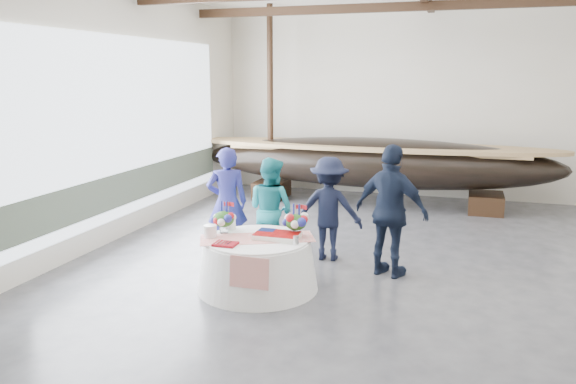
% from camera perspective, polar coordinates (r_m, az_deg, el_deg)
% --- Properties ---
extents(floor, '(10.00, 12.00, 0.01)m').
position_cam_1_polar(floor, '(8.44, 10.38, -8.66)').
color(floor, '#3D3D42').
rests_on(floor, ground).
extents(wall_back, '(10.00, 0.02, 4.50)m').
position_cam_1_polar(wall_back, '(13.91, 13.96, 8.73)').
color(wall_back, silver).
rests_on(wall_back, ground).
extents(wall_front, '(10.00, 0.02, 4.50)m').
position_cam_1_polar(wall_front, '(2.18, -8.19, -6.50)').
color(wall_front, silver).
rests_on(wall_front, ground).
extents(wall_left, '(0.02, 12.00, 4.50)m').
position_cam_1_polar(wall_left, '(9.86, -19.49, 7.24)').
color(wall_left, silver).
rests_on(wall_left, ground).
extents(open_bay, '(0.03, 7.00, 3.20)m').
position_cam_1_polar(open_bay, '(10.68, -15.90, 5.49)').
color(open_bay, silver).
rests_on(open_bay, ground).
extents(longboat_display, '(8.18, 1.64, 1.53)m').
position_cam_1_polar(longboat_display, '(12.85, 8.70, 3.00)').
color(longboat_display, black).
rests_on(longboat_display, ground).
extents(banquet_table, '(1.68, 1.68, 0.72)m').
position_cam_1_polar(banquet_table, '(7.85, -3.11, -7.26)').
color(banquet_table, white).
rests_on(banquet_table, ground).
extents(tabletop_items, '(1.64, 1.16, 0.40)m').
position_cam_1_polar(tabletop_items, '(7.84, -3.11, -3.38)').
color(tabletop_items, red).
rests_on(tabletop_items, banquet_table).
extents(guest_woman_blue, '(0.78, 0.68, 1.80)m').
position_cam_1_polar(guest_woman_blue, '(9.13, -6.20, -1.05)').
color(guest_woman_blue, navy).
rests_on(guest_woman_blue, ground).
extents(guest_woman_teal, '(0.98, 0.88, 1.66)m').
position_cam_1_polar(guest_woman_teal, '(8.93, -1.76, -1.75)').
color(guest_woman_teal, teal).
rests_on(guest_woman_teal, ground).
extents(guest_man_left, '(1.11, 0.68, 1.66)m').
position_cam_1_polar(guest_man_left, '(8.97, 4.18, -1.71)').
color(guest_man_left, black).
rests_on(guest_man_left, ground).
extents(guest_man_right, '(1.24, 0.86, 1.96)m').
position_cam_1_polar(guest_man_right, '(8.29, 10.44, -1.95)').
color(guest_man_right, '#141D31').
rests_on(guest_man_right, ground).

